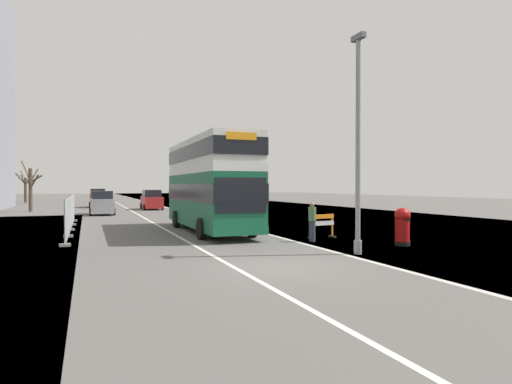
{
  "coord_description": "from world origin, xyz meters",
  "views": [
    {
      "loc": [
        -5.42,
        -12.17,
        2.49
      ],
      "look_at": [
        2.04,
        6.95,
        2.2
      ],
      "focal_mm": 30.6,
      "sensor_mm": 36.0,
      "label": 1
    }
  ],
  "objects_px": {
    "car_receding_far": "(98,199)",
    "pedestrian_at_kerb": "(312,222)",
    "red_pillar_postbox": "(402,225)",
    "car_oncoming_near": "(102,203)",
    "lamppost_foreground": "(358,151)",
    "car_receding_mid": "(152,200)",
    "double_decker_bus": "(209,183)",
    "roadworks_barrier": "(322,224)"
  },
  "relations": [
    {
      "from": "car_receding_mid",
      "to": "pedestrian_at_kerb",
      "type": "xyz_separation_m",
      "value": [
        2.95,
        -29.79,
        -0.08
      ]
    },
    {
      "from": "pedestrian_at_kerb",
      "to": "lamppost_foreground",
      "type": "bearing_deg",
      "value": -92.72
    },
    {
      "from": "lamppost_foreground",
      "to": "car_receding_mid",
      "type": "distance_m",
      "value": 33.79
    },
    {
      "from": "red_pillar_postbox",
      "to": "car_receding_mid",
      "type": "relative_size",
      "value": 0.35
    },
    {
      "from": "red_pillar_postbox",
      "to": "roadworks_barrier",
      "type": "xyz_separation_m",
      "value": [
        -1.84,
        3.45,
        -0.17
      ]
    },
    {
      "from": "red_pillar_postbox",
      "to": "pedestrian_at_kerb",
      "type": "xyz_separation_m",
      "value": [
        -2.87,
        2.53,
        0.02
      ]
    },
    {
      "from": "lamppost_foreground",
      "to": "car_receding_far",
      "type": "xyz_separation_m",
      "value": [
        -7.99,
        40.49,
        -2.74
      ]
    },
    {
      "from": "car_oncoming_near",
      "to": "car_receding_mid",
      "type": "bearing_deg",
      "value": 53.45
    },
    {
      "from": "red_pillar_postbox",
      "to": "car_oncoming_near",
      "type": "height_order",
      "value": "car_oncoming_near"
    },
    {
      "from": "car_oncoming_near",
      "to": "lamppost_foreground",
      "type": "bearing_deg",
      "value": -73.3
    },
    {
      "from": "car_receding_mid",
      "to": "pedestrian_at_kerb",
      "type": "distance_m",
      "value": 29.93
    },
    {
      "from": "car_receding_mid",
      "to": "pedestrian_at_kerb",
      "type": "bearing_deg",
      "value": -84.34
    },
    {
      "from": "car_oncoming_near",
      "to": "pedestrian_at_kerb",
      "type": "distance_m",
      "value": 24.2
    },
    {
      "from": "lamppost_foreground",
      "to": "car_receding_mid",
      "type": "relative_size",
      "value": 1.76
    },
    {
      "from": "pedestrian_at_kerb",
      "to": "roadworks_barrier",
      "type": "bearing_deg",
      "value": 41.83
    },
    {
      "from": "double_decker_bus",
      "to": "roadworks_barrier",
      "type": "distance_m",
      "value": 6.72
    },
    {
      "from": "pedestrian_at_kerb",
      "to": "car_receding_far",
      "type": "bearing_deg",
      "value": 102.54
    },
    {
      "from": "car_oncoming_near",
      "to": "car_receding_far",
      "type": "xyz_separation_m",
      "value": [
        -0.02,
        13.94,
        0.05
      ]
    },
    {
      "from": "car_receding_far",
      "to": "pedestrian_at_kerb",
      "type": "bearing_deg",
      "value": -77.46
    },
    {
      "from": "car_receding_mid",
      "to": "pedestrian_at_kerb",
      "type": "relative_size",
      "value": 2.58
    },
    {
      "from": "red_pillar_postbox",
      "to": "pedestrian_at_kerb",
      "type": "height_order",
      "value": "pedestrian_at_kerb"
    },
    {
      "from": "double_decker_bus",
      "to": "pedestrian_at_kerb",
      "type": "distance_m",
      "value": 6.83
    },
    {
      "from": "car_oncoming_near",
      "to": "car_receding_far",
      "type": "height_order",
      "value": "car_receding_far"
    },
    {
      "from": "lamppost_foreground",
      "to": "roadworks_barrier",
      "type": "distance_m",
      "value": 5.74
    },
    {
      "from": "car_receding_far",
      "to": "pedestrian_at_kerb",
      "type": "height_order",
      "value": "car_receding_far"
    },
    {
      "from": "car_receding_far",
      "to": "car_oncoming_near",
      "type": "bearing_deg",
      "value": -89.91
    },
    {
      "from": "red_pillar_postbox",
      "to": "car_oncoming_near",
      "type": "distance_m",
      "value": 27.61
    },
    {
      "from": "car_oncoming_near",
      "to": "pedestrian_at_kerb",
      "type": "relative_size",
      "value": 2.43
    },
    {
      "from": "car_receding_far",
      "to": "pedestrian_at_kerb",
      "type": "distance_m",
      "value": 37.62
    },
    {
      "from": "car_receding_mid",
      "to": "car_receding_far",
      "type": "distance_m",
      "value": 8.68
    },
    {
      "from": "lamppost_foreground",
      "to": "pedestrian_at_kerb",
      "type": "relative_size",
      "value": 4.53
    },
    {
      "from": "car_oncoming_near",
      "to": "roadworks_barrier",
      "type": "bearing_deg",
      "value": -67.23
    },
    {
      "from": "double_decker_bus",
      "to": "lamppost_foreground",
      "type": "relative_size",
      "value": 1.36
    },
    {
      "from": "double_decker_bus",
      "to": "car_receding_mid",
      "type": "relative_size",
      "value": 2.39
    },
    {
      "from": "red_pillar_postbox",
      "to": "car_receding_far",
      "type": "bearing_deg",
      "value": 105.71
    },
    {
      "from": "double_decker_bus",
      "to": "car_receding_far",
      "type": "bearing_deg",
      "value": 99.18
    },
    {
      "from": "roadworks_barrier",
      "to": "pedestrian_at_kerb",
      "type": "distance_m",
      "value": 1.39
    },
    {
      "from": "double_decker_bus",
      "to": "pedestrian_at_kerb",
      "type": "xyz_separation_m",
      "value": [
        3.17,
        -5.79,
        -1.74
      ]
    },
    {
      "from": "car_receding_far",
      "to": "pedestrian_at_kerb",
      "type": "xyz_separation_m",
      "value": [
        8.17,
        -36.72,
        -0.13
      ]
    },
    {
      "from": "double_decker_bus",
      "to": "car_receding_mid",
      "type": "bearing_deg",
      "value": 89.48
    },
    {
      "from": "double_decker_bus",
      "to": "car_receding_far",
      "type": "xyz_separation_m",
      "value": [
        -5.0,
        30.93,
        -1.61
      ]
    },
    {
      "from": "double_decker_bus",
      "to": "car_receding_far",
      "type": "distance_m",
      "value": 31.37
    }
  ]
}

